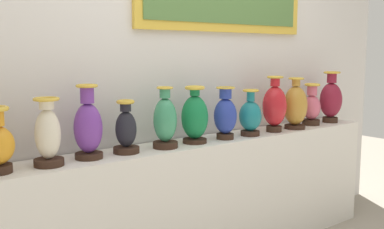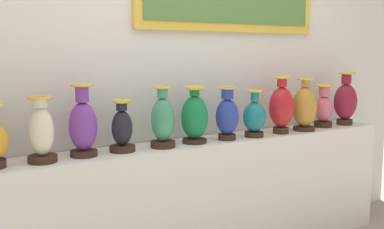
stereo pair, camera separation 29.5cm
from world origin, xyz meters
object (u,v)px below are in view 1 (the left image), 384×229
object	(u,v)px
vase_onyx	(126,130)
vase_ochre	(295,106)
vase_rose	(311,107)
vase_burgundy	(331,99)
vase_teal	(250,116)
vase_ivory	(48,135)
vase_violet	(88,127)
vase_jade	(165,122)
vase_emerald	(195,117)
vase_cobalt	(225,115)
vase_crimson	(275,106)

from	to	relation	value
vase_onyx	vase_ochre	distance (m)	1.46
vase_rose	vase_burgundy	world-z (taller)	vase_burgundy
vase_teal	vase_ochre	size ratio (longest dim) A/B	0.83
vase_onyx	vase_rose	bearing A→B (deg)	-0.32
vase_ivory	vase_rose	xyz separation A→B (m)	(2.18, 0.01, -0.01)
vase_violet	vase_ochre	xyz separation A→B (m)	(1.69, -0.05, 0.00)
vase_jade	vase_emerald	world-z (taller)	vase_jade
vase_teal	vase_rose	bearing A→B (deg)	2.89
vase_cobalt	vase_onyx	bearing A→B (deg)	177.31
vase_ochre	vase_rose	distance (m)	0.26
vase_onyx	vase_emerald	bearing A→B (deg)	-1.32
vase_violet	vase_rose	size ratio (longest dim) A/B	1.23
vase_rose	vase_burgundy	distance (m)	0.24
vase_emerald	vase_crimson	xyz separation A→B (m)	(0.72, -0.03, 0.02)
vase_onyx	vase_cobalt	size ratio (longest dim) A/B	0.88
vase_ivory	vase_onyx	xyz separation A→B (m)	(0.47, 0.02, -0.03)
vase_violet	vase_burgundy	bearing A→B (deg)	-0.66
vase_onyx	vase_cobalt	distance (m)	0.75
vase_violet	vase_cobalt	size ratio (longest dim) A/B	1.16
vase_cobalt	vase_jade	bearing A→B (deg)	178.55
vase_ochre	vase_emerald	bearing A→B (deg)	177.70
vase_onyx	vase_ochre	size ratio (longest dim) A/B	0.79
vase_crimson	vase_rose	size ratio (longest dim) A/B	1.23
vase_ivory	vase_jade	xyz separation A→B (m)	(0.73, -0.00, 0.00)
vase_burgundy	vase_teal	bearing A→B (deg)	-178.58
vase_crimson	vase_ochre	bearing A→B (deg)	-1.61
vase_ivory	vase_violet	bearing A→B (deg)	5.87
vase_jade	vase_teal	distance (m)	0.71
vase_ivory	vase_burgundy	xyz separation A→B (m)	(2.42, -0.00, 0.03)
vase_violet	vase_rose	distance (m)	1.94
vase_ochre	vase_rose	size ratio (longest dim) A/B	1.17
vase_ochre	vase_rose	bearing A→B (deg)	9.14
vase_violet	vase_rose	bearing A→B (deg)	-0.35
vase_violet	vase_cobalt	xyz separation A→B (m)	(0.98, -0.04, -0.01)
vase_teal	vase_crimson	size ratio (longest dim) A/B	0.79
vase_rose	vase_crimson	bearing A→B (deg)	-175.97
vase_ochre	vase_violet	bearing A→B (deg)	178.23
vase_cobalt	vase_teal	bearing A→B (deg)	-2.93
vase_teal	vase_burgundy	world-z (taller)	vase_burgundy
vase_teal	vase_crimson	bearing A→B (deg)	0.73
vase_teal	vase_rose	xyz separation A→B (m)	(0.73, 0.04, 0.01)
vase_ivory	vase_crimson	bearing A→B (deg)	-0.73
vase_onyx	vase_rose	xyz separation A→B (m)	(1.71, -0.01, 0.01)
vase_burgundy	vase_crimson	bearing A→B (deg)	-178.34
vase_violet	vase_onyx	distance (m)	0.24
vase_onyx	vase_ochre	bearing A→B (deg)	-1.96
vase_teal	vase_burgundy	size ratio (longest dim) A/B	0.77
vase_violet	vase_emerald	world-z (taller)	vase_violet
vase_emerald	vase_ochre	distance (m)	0.95
vase_cobalt	vase_burgundy	size ratio (longest dim) A/B	0.83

